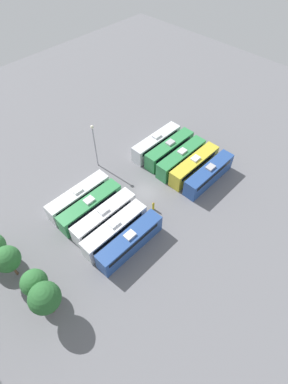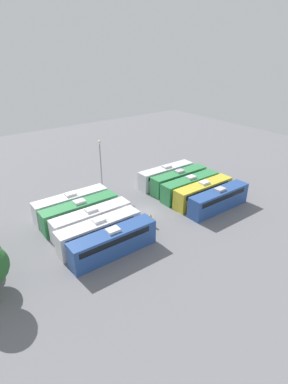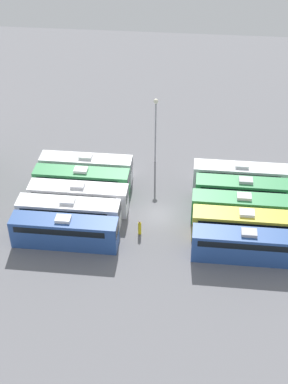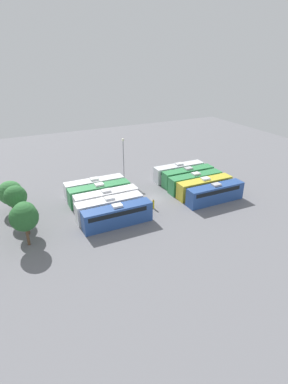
{
  "view_description": "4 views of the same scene",
  "coord_description": "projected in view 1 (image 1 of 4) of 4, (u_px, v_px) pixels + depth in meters",
  "views": [
    {
      "loc": [
        -23.76,
        24.87,
        40.38
      ],
      "look_at": [
        -1.4,
        1.82,
        2.71
      ],
      "focal_mm": 28.0,
      "sensor_mm": 36.0,
      "label": 1
    },
    {
      "loc": [
        -32.86,
        24.94,
        23.69
      ],
      "look_at": [
        0.63,
        -0.13,
        3.22
      ],
      "focal_mm": 28.0,
      "sensor_mm": 36.0,
      "label": 2
    },
    {
      "loc": [
        -48.59,
        -3.51,
        39.37
      ],
      "look_at": [
        0.56,
        1.74,
        2.81
      ],
      "focal_mm": 50.0,
      "sensor_mm": 36.0,
      "label": 3
    },
    {
      "loc": [
        -45.87,
        24.08,
        25.75
      ],
      "look_at": [
        0.49,
        1.71,
        1.55
      ],
      "focal_mm": 28.0,
      "sensor_mm": 36.0,
      "label": 4
    }
  ],
  "objects": [
    {
      "name": "light_pole",
      "position": [
        94.0,
        140.0,
        52.82
      ],
      "size": [
        0.6,
        0.6,
        9.29
      ],
      "color": "gray",
      "rests_on": "ground_plane"
    },
    {
      "name": "bus_5",
      "position": [
        130.0,
        241.0,
        44.37
      ],
      "size": [
        2.48,
        11.54,
        3.73
      ],
      "color": "#284C93",
      "rests_on": "ground_plane"
    },
    {
      "name": "bus_2",
      "position": [
        181.0,
        158.0,
        56.04
      ],
      "size": [
        2.48,
        11.54,
        3.73
      ],
      "color": "#338C4C",
      "rests_on": "ground_plane"
    },
    {
      "name": "bus_9",
      "position": [
        79.0,
        197.0,
        49.92
      ],
      "size": [
        2.48,
        11.54,
        3.73
      ],
      "color": "silver",
      "rests_on": "ground_plane"
    },
    {
      "name": "tree_2",
      "position": [
        7.0,
        259.0,
        39.66
      ],
      "size": [
        3.64,
        3.64,
        6.27
      ],
      "color": "brown",
      "rests_on": "ground_plane"
    },
    {
      "name": "bus_6",
      "position": [
        115.0,
        230.0,
        45.68
      ],
      "size": [
        2.48,
        11.54,
        3.73
      ],
      "color": "silver",
      "rests_on": "ground_plane"
    },
    {
      "name": "worker_person",
      "position": [
        153.0,
        206.0,
        49.96
      ],
      "size": [
        0.36,
        0.36,
        1.84
      ],
      "color": "gold",
      "rests_on": "ground_plane"
    },
    {
      "name": "bus_0",
      "position": [
        209.0,
        174.0,
        53.35
      ],
      "size": [
        2.48,
        11.54,
        3.73
      ],
      "color": "#284C93",
      "rests_on": "ground_plane"
    },
    {
      "name": "ground_plane",
      "position": [
        145.0,
        192.0,
        53.04
      ],
      "size": [
        120.6,
        120.6,
        0.0
      ],
      "primitive_type": "plane",
      "color": "slate"
    },
    {
      "name": "tree_0",
      "position": [
        45.0,
        298.0,
        36.09
      ],
      "size": [
        4.03,
        4.03,
        6.65
      ],
      "color": "brown",
      "rests_on": "ground_plane"
    },
    {
      "name": "bus_4",
      "position": [
        156.0,
        143.0,
        58.9
      ],
      "size": [
        2.48,
        11.54,
        3.73
      ],
      "color": "silver",
      "rests_on": "ground_plane"
    },
    {
      "name": "bus_7",
      "position": [
        104.0,
        217.0,
        47.27
      ],
      "size": [
        2.48,
        11.54,
        3.73
      ],
      "color": "white",
      "rests_on": "ground_plane"
    },
    {
      "name": "bus_3",
      "position": [
        169.0,
        149.0,
        57.63
      ],
      "size": [
        2.48,
        11.54,
        3.73
      ],
      "color": "#338C4C",
      "rests_on": "ground_plane"
    },
    {
      "name": "bus_1",
      "position": [
        194.0,
        165.0,
        54.79
      ],
      "size": [
        2.48,
        11.54,
        3.73
      ],
      "color": "gold",
      "rests_on": "ground_plane"
    },
    {
      "name": "bus_8",
      "position": [
        90.0,
        207.0,
        48.57
      ],
      "size": [
        2.48,
        11.54,
        3.73
      ],
      "color": "#338C4C",
      "rests_on": "ground_plane"
    },
    {
      "name": "tree_1",
      "position": [
        34.0,
        283.0,
        38.35
      ],
      "size": [
        3.53,
        3.53,
        5.45
      ],
      "color": "brown",
      "rests_on": "ground_plane"
    }
  ]
}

